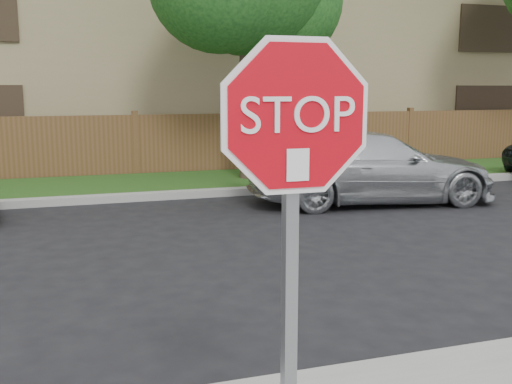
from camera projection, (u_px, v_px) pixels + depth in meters
name	position (u px, v px, depth m)	size (l,w,h in m)	color
ground	(310.00, 380.00, 4.73)	(90.00, 90.00, 0.00)	black
far_curb	(156.00, 196.00, 12.35)	(70.00, 0.30, 0.15)	gray
grass_strip	(145.00, 184.00, 13.90)	(70.00, 3.00, 0.12)	#1E4714
fence	(136.00, 146.00, 15.28)	(70.00, 0.12, 1.60)	#543B1D
apartment_building	(113.00, 50.00, 20.06)	(35.20, 9.20, 7.20)	#9C8D61
stop_sign	(294.00, 185.00, 2.80)	(1.01, 0.13, 2.55)	gray
sedan_right	(371.00, 167.00, 11.94)	(2.01, 4.94, 1.43)	#B3B7BB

